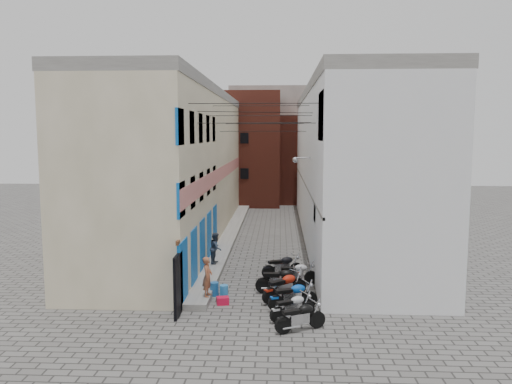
# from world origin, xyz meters

# --- Properties ---
(ground) EXTENTS (90.00, 90.00, 0.00)m
(ground) POSITION_xyz_m (0.00, 0.00, 0.00)
(ground) COLOR #5A5855
(ground) RESTS_ON ground
(plinth) EXTENTS (0.90, 26.00, 0.25)m
(plinth) POSITION_xyz_m (-2.05, 13.00, 0.12)
(plinth) COLOR slate
(plinth) RESTS_ON ground
(building_left) EXTENTS (5.10, 27.00, 9.00)m
(building_left) POSITION_xyz_m (-4.98, 12.95, 4.50)
(building_left) COLOR #BEB28F
(building_left) RESTS_ON ground
(building_right) EXTENTS (5.94, 26.00, 9.00)m
(building_right) POSITION_xyz_m (5.00, 13.00, 4.51)
(building_right) COLOR white
(building_right) RESTS_ON ground
(building_far_brick_left) EXTENTS (6.00, 6.00, 10.00)m
(building_far_brick_left) POSITION_xyz_m (-2.00, 28.00, 5.00)
(building_far_brick_left) COLOR maroon
(building_far_brick_left) RESTS_ON ground
(building_far_brick_right) EXTENTS (5.00, 6.00, 8.00)m
(building_far_brick_right) POSITION_xyz_m (3.00, 30.00, 4.00)
(building_far_brick_right) COLOR maroon
(building_far_brick_right) RESTS_ON ground
(building_far_concrete) EXTENTS (8.00, 5.00, 11.00)m
(building_far_concrete) POSITION_xyz_m (0.00, 34.00, 5.50)
(building_far_concrete) COLOR slate
(building_far_concrete) RESTS_ON ground
(far_shopfront) EXTENTS (2.00, 0.30, 2.40)m
(far_shopfront) POSITION_xyz_m (0.00, 25.20, 1.20)
(far_shopfront) COLOR black
(far_shopfront) RESTS_ON ground
(overhead_wires) EXTENTS (5.80, 13.02, 1.32)m
(overhead_wires) POSITION_xyz_m (0.00, 7.64, 7.12)
(overhead_wires) COLOR black
(overhead_wires) RESTS_ON ground
(motorcycle_a) EXTENTS (1.87, 1.29, 1.04)m
(motorcycle_a) POSITION_xyz_m (1.70, -1.59, 0.52)
(motorcycle_a) COLOR black
(motorcycle_a) RESTS_ON ground
(motorcycle_b) EXTENTS (1.78, 1.31, 1.00)m
(motorcycle_b) POSITION_xyz_m (1.47, -0.65, 0.50)
(motorcycle_b) COLOR #B0B0B5
(motorcycle_b) RESTS_ON ground
(motorcycle_c) EXTENTS (2.00, 1.29, 1.11)m
(motorcycle_c) POSITION_xyz_m (1.51, 0.40, 0.55)
(motorcycle_c) COLOR #0B4AB1
(motorcycle_c) RESTS_ON ground
(motorcycle_d) EXTENTS (2.00, 1.81, 1.19)m
(motorcycle_d) POSITION_xyz_m (1.21, 1.35, 0.59)
(motorcycle_d) COLOR #AD1D0C
(motorcycle_d) RESTS_ON ground
(motorcycle_e) EXTENTS (2.05, 0.68, 1.18)m
(motorcycle_e) POSITION_xyz_m (1.07, 2.21, 0.59)
(motorcycle_e) COLOR black
(motorcycle_e) RESTS_ON ground
(motorcycle_f) EXTENTS (1.94, 0.82, 1.09)m
(motorcycle_f) POSITION_xyz_m (1.71, 3.36, 0.54)
(motorcycle_f) COLOR silver
(motorcycle_f) RESTS_ON ground
(motorcycle_g) EXTENTS (2.03, 1.30, 1.12)m
(motorcycle_g) POSITION_xyz_m (1.15, 4.45, 0.56)
(motorcycle_g) COLOR black
(motorcycle_g) RESTS_ON ground
(person_a) EXTENTS (0.41, 0.58, 1.51)m
(person_a) POSITION_xyz_m (-1.70, 1.00, 1.01)
(person_a) COLOR #A0583A
(person_a) RESTS_ON plinth
(person_b) EXTENTS (0.62, 0.76, 1.47)m
(person_b) POSITION_xyz_m (-2.00, 5.82, 0.99)
(person_b) COLOR #2F3947
(person_b) RESTS_ON plinth
(water_jug_near) EXTENTS (0.38, 0.38, 0.52)m
(water_jug_near) POSITION_xyz_m (-1.14, 1.51, 0.26)
(water_jug_near) COLOR #2982D0
(water_jug_near) RESTS_ON ground
(water_jug_far) EXTENTS (0.42, 0.42, 0.54)m
(water_jug_far) POSITION_xyz_m (-1.55, 1.80, 0.27)
(water_jug_far) COLOR #2266AD
(water_jug_far) RESTS_ON ground
(red_crate) EXTENTS (0.51, 0.43, 0.28)m
(red_crate) POSITION_xyz_m (-1.10, 0.82, 0.14)
(red_crate) COLOR red
(red_crate) RESTS_ON ground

